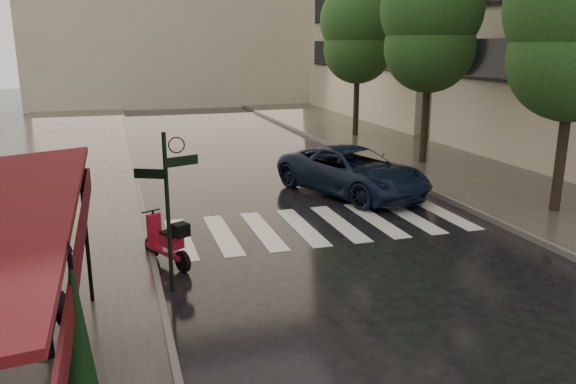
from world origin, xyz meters
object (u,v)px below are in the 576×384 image
parked_car (353,171)px  parasol_front (82,372)px  scooter (168,243)px  pedestrian_terrace (42,297)px

parked_car → parasol_front: 13.29m
parked_car → parasol_front: bearing=-145.7°
scooter → parasol_front: bearing=-129.0°
parasol_front → scooter: bearing=78.1°
scooter → parked_car: size_ratio=0.29×
scooter → parasol_front: 6.74m
pedestrian_terrace → parked_car: size_ratio=0.34×
scooter → parked_car: 7.60m
pedestrian_terrace → parked_car: (8.31, 7.67, -0.29)m
parked_car → scooter: bearing=-165.7°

